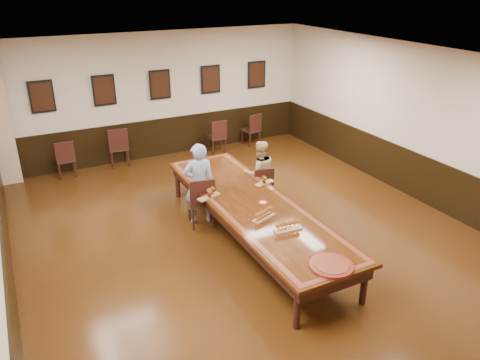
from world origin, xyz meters
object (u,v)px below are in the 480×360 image
conference_table (253,210)px  person_man (199,184)px  spare_chair_b (118,146)px  spare_chair_d (251,129)px  person_woman (260,173)px  spare_chair_c (217,136)px  carved_platter (331,266)px  spare_chair_a (65,158)px  chair_woman (261,186)px  chair_man (201,201)px

conference_table → person_man: bearing=118.2°
spare_chair_b → spare_chair_d: bearing=-176.2°
person_woman → conference_table: (-0.85, -1.26, -0.08)m
spare_chair_b → spare_chair_d: (3.72, -0.13, -0.05)m
person_man → spare_chair_c: bearing=-108.2°
person_man → carved_platter: 3.35m
person_man → spare_chair_a: bearing=-49.9°
chair_woman → spare_chair_c: spare_chair_c is taller
spare_chair_a → conference_table: size_ratio=0.18×
chair_man → spare_chair_b: chair_man is taller
spare_chair_b → conference_table: spare_chair_b is taller
person_man → carved_platter: bearing=111.4°
spare_chair_c → carved_platter: spare_chair_c is taller
spare_chair_d → person_man: bearing=39.0°
chair_woman → spare_chair_b: size_ratio=0.88×
conference_table → carved_platter: 2.23m
person_man → carved_platter: size_ratio=2.11×
spare_chair_b → conference_table: (1.25, -4.76, 0.11)m
spare_chair_c → person_woman: 3.30m
spare_chair_b → conference_table: bearing=110.5°
conference_table → carved_platter: carved_platter is taller
spare_chair_c → spare_chair_a: bearing=0.8°
chair_man → spare_chair_b: bearing=-69.1°
chair_man → person_man: bearing=-90.0°
chair_woman → spare_chair_a: spare_chair_a is taller
spare_chair_d → person_man: 4.70m
chair_man → spare_chair_a: chair_man is taller
spare_chair_a → conference_table: (2.55, -4.63, 0.15)m
spare_chair_d → person_woman: size_ratio=0.66×
spare_chair_a → chair_woman: bearing=133.8°
spare_chair_a → conference_table: spare_chair_a is taller
spare_chair_b → spare_chair_c: bearing=-179.7°
spare_chair_d → conference_table: (-2.47, -4.63, 0.15)m
spare_chair_b → conference_table: size_ratio=0.20×
chair_woman → person_man: size_ratio=0.55×
conference_table → spare_chair_a: bearing=118.8°
person_woman → spare_chair_d: bearing=-106.1°
spare_chair_d → conference_table: 5.25m
person_woman → conference_table: bearing=65.8°
carved_platter → spare_chair_d: bearing=70.3°
spare_chair_a → spare_chair_b: size_ratio=0.91×
spare_chair_a → spare_chair_b: bearing=-174.9°
chair_man → spare_chair_c: bearing=-107.7°
chair_man → chair_woman: size_ratio=1.14×
chair_woman → spare_chair_a: (-3.38, 3.47, 0.02)m
spare_chair_c → person_woman: (-0.50, -3.25, 0.23)m
conference_table → chair_woman: bearing=54.6°
spare_chair_c → person_woman: bearing=83.8°
spare_chair_c → carved_platter: bearing=81.4°
chair_woman → carved_platter: bearing=86.2°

